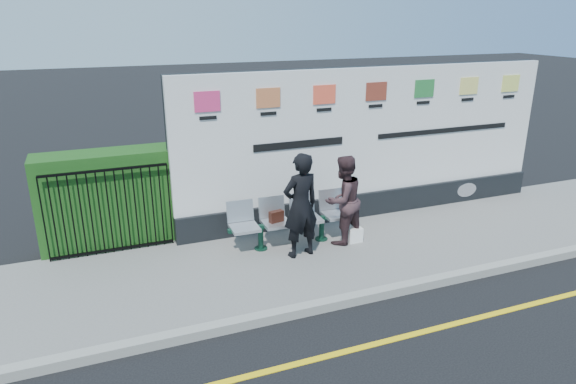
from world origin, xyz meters
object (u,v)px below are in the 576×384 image
(woman_right, at_px, (343,200))
(billboard, at_px, (371,153))
(bench, at_px, (292,232))
(woman_left, at_px, (301,206))

(woman_right, bearing_deg, billboard, -155.54)
(billboard, height_order, bench, billboard)
(bench, distance_m, woman_left, 0.82)
(billboard, relative_size, woman_left, 4.38)
(billboard, distance_m, woman_left, 2.47)
(bench, relative_size, woman_left, 1.23)
(bench, bearing_deg, woman_left, -92.30)
(billboard, bearing_deg, woman_left, -148.02)
(bench, xyz_separation_m, woman_right, (0.89, -0.24, 0.58))
(woman_left, bearing_deg, billboard, -157.31)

